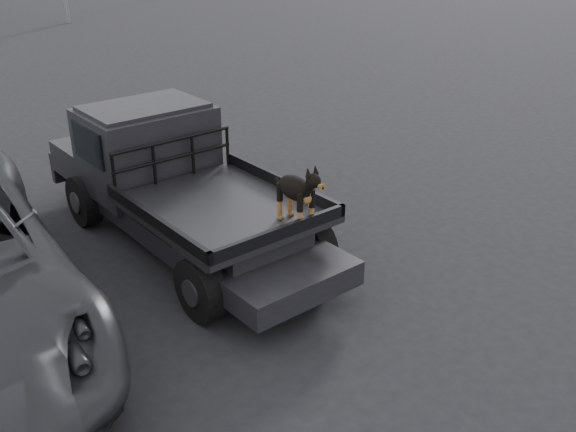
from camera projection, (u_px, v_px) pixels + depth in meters
ground at (296, 292)px, 7.89m from camera, size 120.00×120.00×0.00m
flatbed_ute at (185, 214)px, 8.87m from camera, size 2.00×5.40×0.92m
ute_cab at (146, 135)px, 9.15m from camera, size 1.72×1.30×0.88m
headache_rack at (174, 160)px, 8.70m from camera, size 1.80×0.08×0.55m
dog at (296, 193)px, 7.43m from camera, size 0.32×0.60×0.74m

